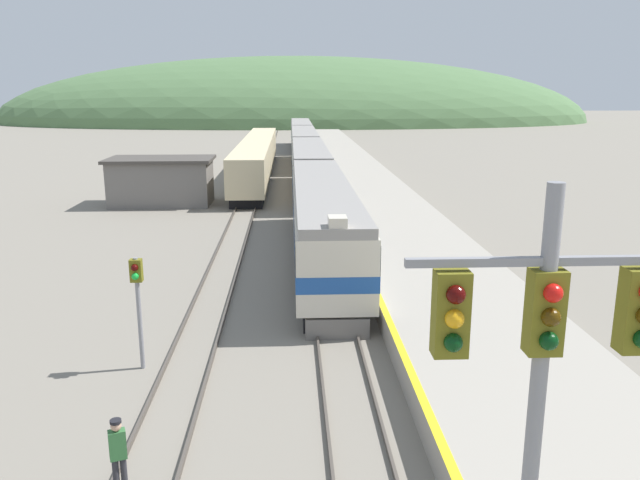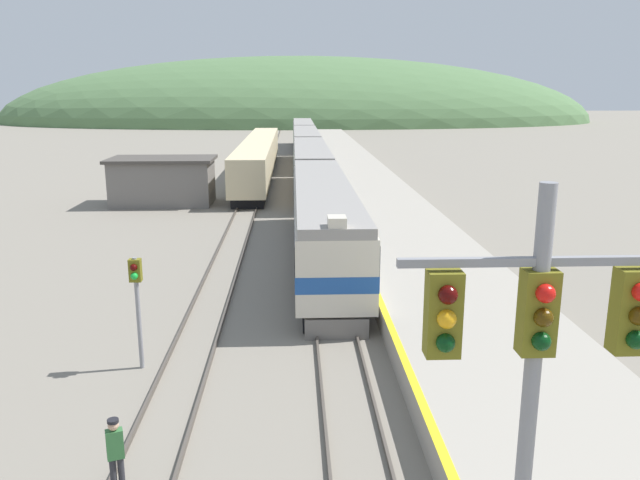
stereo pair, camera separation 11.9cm
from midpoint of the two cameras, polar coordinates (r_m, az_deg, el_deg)
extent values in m
cube|color=#4C443D|center=(75.88, -2.08, 7.14)|extent=(0.08, 180.00, 0.16)
cube|color=#4C443D|center=(75.91, -0.99, 7.15)|extent=(0.08, 180.00, 0.16)
cube|color=#4C443D|center=(75.99, -5.85, 7.08)|extent=(0.08, 180.00, 0.16)
cube|color=#4C443D|center=(75.92, -4.76, 7.10)|extent=(0.08, 180.00, 0.16)
cube|color=#9E9689|center=(56.36, 3.86, 5.21)|extent=(6.45, 140.00, 0.87)
cube|color=yellow|center=(56.03, 0.70, 5.64)|extent=(0.24, 140.00, 0.01)
ellipsoid|color=#517547|center=(171.65, -2.22, 10.75)|extent=(157.55, 70.90, 34.26)
cube|color=slate|center=(49.54, -14.34, 5.09)|extent=(7.42, 4.28, 3.34)
cube|color=#47423D|center=(49.32, -14.46, 7.15)|extent=(7.92, 4.78, 0.24)
cube|color=black|center=(32.33, 0.12, -1.14)|extent=(2.40, 19.95, 0.85)
cube|color=beige|center=(31.91, 0.12, 2.01)|extent=(2.93, 21.22, 2.78)
cube|color=#1E4C99|center=(31.96, 0.12, 1.62)|extent=(2.96, 21.24, 0.61)
cube|color=black|center=(31.80, 0.12, 3.09)|extent=(2.95, 19.95, 0.84)
cube|color=gray|center=(31.63, 0.12, 4.84)|extent=(2.75, 21.22, 0.40)
cube|color=black|center=(22.56, 1.31, -1.32)|extent=(2.97, 2.20, 1.11)
cube|color=beige|center=(21.58, 1.45, 1.70)|extent=(0.64, 0.80, 0.36)
cube|color=slate|center=(22.45, 1.44, -8.04)|extent=(2.29, 0.40, 0.77)
cube|color=black|center=(53.20, -1.01, 4.72)|extent=(2.40, 18.42, 0.85)
cube|color=beige|center=(52.95, -1.02, 6.67)|extent=(2.93, 19.60, 2.78)
cube|color=#1E4C99|center=(52.97, -1.02, 6.43)|extent=(2.96, 19.62, 0.61)
cube|color=black|center=(52.87, -1.02, 7.32)|extent=(2.95, 18.42, 0.84)
cube|color=gray|center=(52.78, -1.03, 8.38)|extent=(2.75, 19.60, 0.40)
cube|color=black|center=(73.51, -1.49, 7.20)|extent=(2.40, 18.42, 0.85)
cube|color=beige|center=(73.33, -1.50, 8.61)|extent=(2.93, 19.60, 2.78)
cube|color=#1E4C99|center=(73.35, -1.50, 8.44)|extent=(2.96, 19.62, 0.61)
cube|color=black|center=(73.28, -1.51, 9.09)|extent=(2.95, 18.42, 0.84)
cube|color=gray|center=(73.21, -1.51, 9.85)|extent=(2.75, 19.60, 0.40)
cube|color=black|center=(93.90, -1.77, 8.60)|extent=(2.40, 18.42, 0.85)
cube|color=beige|center=(93.76, -1.78, 9.71)|extent=(2.93, 19.60, 2.78)
cube|color=#1E4C99|center=(93.78, -1.78, 9.57)|extent=(2.96, 19.62, 0.61)
cube|color=black|center=(93.72, -1.78, 10.08)|extent=(2.95, 18.42, 0.84)
cube|color=gray|center=(93.66, -1.79, 10.68)|extent=(2.75, 19.60, 0.40)
cube|color=black|center=(64.36, -5.76, 6.19)|extent=(2.46, 36.29, 0.80)
cube|color=beige|center=(64.15, -5.80, 7.84)|extent=(2.90, 37.80, 2.92)
cube|color=gray|center=(7.49, 19.81, -1.83)|extent=(3.30, 0.10, 0.10)
cube|color=#6B6619|center=(7.33, 11.40, -6.60)|extent=(0.40, 0.28, 1.02)
sphere|color=#3C0504|center=(7.08, 11.85, -4.91)|extent=(0.22, 0.22, 0.22)
sphere|color=orange|center=(7.18, 11.73, -7.08)|extent=(0.22, 0.22, 0.22)
sphere|color=black|center=(7.28, 11.62, -9.18)|extent=(0.22, 0.22, 0.22)
cube|color=#6B6619|center=(7.67, 19.45, -6.22)|extent=(0.40, 0.28, 1.02)
sphere|color=red|center=(7.43, 20.11, -4.58)|extent=(0.22, 0.22, 0.22)
sphere|color=#412C05|center=(7.52, 19.93, -6.66)|extent=(0.22, 0.22, 0.22)
sphere|color=black|center=(7.62, 19.76, -8.68)|extent=(0.22, 0.22, 0.22)
cube|color=#6B6619|center=(8.14, 26.67, -5.77)|extent=(0.40, 0.28, 1.02)
cylinder|color=gray|center=(20.44, -16.35, -6.52)|extent=(0.14, 0.14, 3.66)
cube|color=#6B6619|center=(20.01, -16.62, -2.69)|extent=(0.36, 0.28, 0.71)
sphere|color=#3C0504|center=(19.81, -16.77, -2.44)|extent=(0.22, 0.22, 0.22)
sphere|color=green|center=(19.89, -16.71, -3.21)|extent=(0.22, 0.22, 0.22)
cylinder|color=#2D2D33|center=(15.26, -18.37, -19.85)|extent=(0.14, 0.14, 0.86)
cylinder|color=#2D2D33|center=(15.27, -17.69, -19.78)|extent=(0.14, 0.14, 0.86)
cube|color=#336B38|center=(14.86, -18.26, -17.34)|extent=(0.41, 0.33, 0.67)
sphere|color=tan|center=(14.64, -18.39, -15.82)|extent=(0.23, 0.23, 0.23)
cylinder|color=black|center=(14.59, -18.42, -15.46)|extent=(0.25, 0.25, 0.07)
camera|label=1|loc=(0.06, -90.13, -0.03)|focal=35.00mm
camera|label=2|loc=(0.06, 89.87, 0.03)|focal=35.00mm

